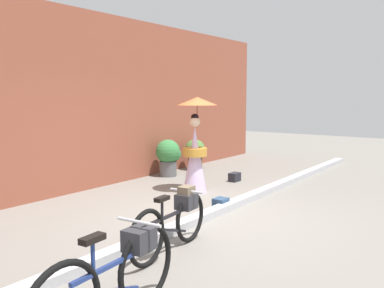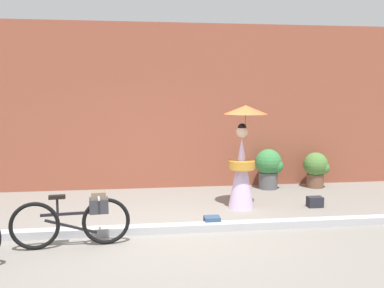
{
  "view_description": "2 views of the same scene",
  "coord_description": "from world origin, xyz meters",
  "px_view_note": "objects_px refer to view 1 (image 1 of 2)",
  "views": [
    {
      "loc": [
        -5.35,
        -3.58,
        1.94
      ],
      "look_at": [
        -0.2,
        0.15,
        1.2
      ],
      "focal_mm": 38.95,
      "sensor_mm": 36.0,
      "label": 1
    },
    {
      "loc": [
        -0.59,
        -6.44,
        2.16
      ],
      "look_at": [
        0.37,
        0.64,
        1.29
      ],
      "focal_mm": 40.34,
      "sensor_mm": 36.0,
      "label": 2
    }
  ],
  "objects_px": {
    "bicycle_far_side": "(174,219)",
    "potted_plant_by_door": "(169,156)",
    "backpack_on_pavement": "(221,203)",
    "backpack_spare": "(235,177)",
    "person_with_parasol": "(195,145)",
    "bicycle_near_officer": "(114,277)",
    "potted_plant_small": "(196,153)"
  },
  "relations": [
    {
      "from": "backpack_on_pavement",
      "to": "bicycle_far_side",
      "type": "bearing_deg",
      "value": -164.35
    },
    {
      "from": "potted_plant_small",
      "to": "backpack_spare",
      "type": "bearing_deg",
      "value": -114.1
    },
    {
      "from": "potted_plant_by_door",
      "to": "backpack_spare",
      "type": "height_order",
      "value": "potted_plant_by_door"
    },
    {
      "from": "potted_plant_small",
      "to": "backpack_on_pavement",
      "type": "bearing_deg",
      "value": -138.05
    },
    {
      "from": "backpack_spare",
      "to": "person_with_parasol",
      "type": "bearing_deg",
      "value": 175.14
    },
    {
      "from": "bicycle_near_officer",
      "to": "person_with_parasol",
      "type": "height_order",
      "value": "person_with_parasol"
    },
    {
      "from": "person_with_parasol",
      "to": "potted_plant_small",
      "type": "xyz_separation_m",
      "value": [
        2.1,
        1.49,
        -0.51
      ]
    },
    {
      "from": "bicycle_near_officer",
      "to": "bicycle_far_side",
      "type": "xyz_separation_m",
      "value": [
        1.65,
        0.67,
        -0.03
      ]
    },
    {
      "from": "backpack_spare",
      "to": "backpack_on_pavement",
      "type": "bearing_deg",
      "value": -155.7
    },
    {
      "from": "bicycle_near_officer",
      "to": "potted_plant_small",
      "type": "relative_size",
      "value": 2.19
    },
    {
      "from": "person_with_parasol",
      "to": "backpack_spare",
      "type": "relative_size",
      "value": 6.79
    },
    {
      "from": "bicycle_near_officer",
      "to": "backpack_on_pavement",
      "type": "distance_m",
      "value": 3.89
    },
    {
      "from": "potted_plant_by_door",
      "to": "backpack_spare",
      "type": "xyz_separation_m",
      "value": [
        0.38,
        -1.63,
        -0.4
      ]
    },
    {
      "from": "bicycle_near_officer",
      "to": "bicycle_far_side",
      "type": "distance_m",
      "value": 1.79
    },
    {
      "from": "bicycle_far_side",
      "to": "person_with_parasol",
      "type": "relative_size",
      "value": 0.85
    },
    {
      "from": "backpack_on_pavement",
      "to": "potted_plant_by_door",
      "type": "bearing_deg",
      "value": 55.77
    },
    {
      "from": "bicycle_far_side",
      "to": "potted_plant_by_door",
      "type": "bearing_deg",
      "value": 39.88
    },
    {
      "from": "bicycle_near_officer",
      "to": "backpack_spare",
      "type": "distance_m",
      "value": 6.23
    },
    {
      "from": "bicycle_near_officer",
      "to": "potted_plant_by_door",
      "type": "bearing_deg",
      "value": 35.17
    },
    {
      "from": "bicycle_far_side",
      "to": "person_with_parasol",
      "type": "bearing_deg",
      "value": 30.74
    },
    {
      "from": "backpack_on_pavement",
      "to": "backpack_spare",
      "type": "relative_size",
      "value": 0.88
    },
    {
      "from": "person_with_parasol",
      "to": "backpack_on_pavement",
      "type": "distance_m",
      "value": 1.58
    },
    {
      "from": "bicycle_near_officer",
      "to": "potted_plant_small",
      "type": "height_order",
      "value": "bicycle_near_officer"
    },
    {
      "from": "potted_plant_by_door",
      "to": "person_with_parasol",
      "type": "bearing_deg",
      "value": -123.68
    },
    {
      "from": "person_with_parasol",
      "to": "backpack_spare",
      "type": "distance_m",
      "value": 1.63
    },
    {
      "from": "bicycle_near_officer",
      "to": "person_with_parasol",
      "type": "bearing_deg",
      "value": 27.67
    },
    {
      "from": "person_with_parasol",
      "to": "potted_plant_small",
      "type": "bearing_deg",
      "value": 35.28
    },
    {
      "from": "bicycle_near_officer",
      "to": "bicycle_far_side",
      "type": "relative_size",
      "value": 1.07
    },
    {
      "from": "bicycle_near_officer",
      "to": "backpack_spare",
      "type": "relative_size",
      "value": 6.21
    },
    {
      "from": "bicycle_far_side",
      "to": "backpack_on_pavement",
      "type": "bearing_deg",
      "value": 15.65
    },
    {
      "from": "backpack_on_pavement",
      "to": "backpack_spare",
      "type": "height_order",
      "value": "backpack_spare"
    },
    {
      "from": "backpack_on_pavement",
      "to": "bicycle_near_officer",
      "type": "bearing_deg",
      "value": -161.39
    }
  ]
}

